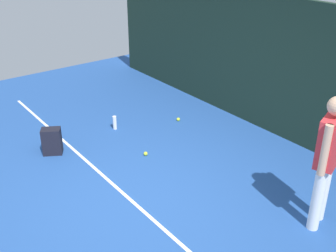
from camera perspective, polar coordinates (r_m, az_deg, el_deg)
The scene contains 8 objects.
ground_plane at distance 5.74m, azimuth -3.23°, elevation -10.07°, with size 12.00×12.00×0.00m, color #234C93.
back_fence at distance 7.12m, azimuth 17.03°, elevation 6.87°, with size 10.00×0.10×2.35m, color #192D23.
court_line at distance 5.68m, azimuth -4.51°, elevation -10.59°, with size 9.00×0.05×0.00m, color white.
tennis_player at distance 5.15m, azimuth 21.03°, elevation -3.82°, with size 0.34×0.51×1.70m.
backpack at distance 6.97m, azimuth -15.58°, elevation -2.03°, with size 0.37×0.37×0.44m.
tennis_ball_near_player at distance 7.88m, azimuth 1.42°, elevation 0.92°, with size 0.07×0.07×0.07m, color #CCE033.
tennis_ball_by_fence at distance 6.73m, azimuth -3.08°, elevation -3.80°, with size 0.07×0.07×0.07m, color #CCE033.
water_bottle at distance 7.59m, azimuth -7.31°, elevation 0.46°, with size 0.07×0.07×0.25m, color white.
Camera 1 is at (3.88, -2.55, 3.39)m, focal length 44.52 mm.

